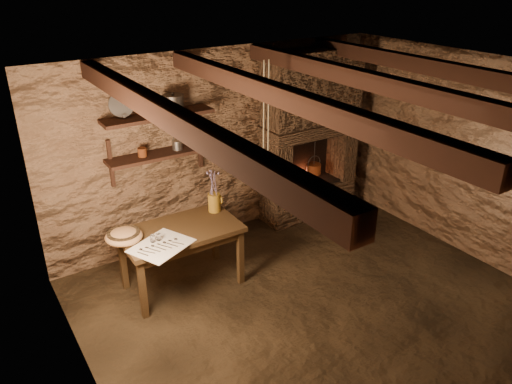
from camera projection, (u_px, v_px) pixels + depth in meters
floor at (316, 307)px, 5.23m from camera, size 4.50×4.50×0.00m
back_wall at (220, 145)px, 6.25m from camera, size 4.50×0.04×2.40m
left_wall at (83, 279)px, 3.62m from camera, size 0.04×4.00×2.40m
right_wall at (472, 159)px, 5.83m from camera, size 0.04×4.00×2.40m
ceiling at (331, 78)px, 4.22m from camera, size 4.50×4.00×0.04m
beam_far_left at (167, 115)px, 3.52m from camera, size 0.14×3.95×0.16m
beam_mid_left at (282, 96)px, 4.01m from camera, size 0.14×3.95×0.16m
beam_mid_right at (372, 81)px, 4.50m from camera, size 0.14×3.95×0.16m
beam_far_right at (445, 70)px, 4.99m from camera, size 0.14×3.95×0.16m
shelf_lower at (161, 154)px, 5.67m from camera, size 1.25×0.30×0.04m
shelf_upper at (158, 116)px, 5.48m from camera, size 1.25×0.30×0.04m
hearth at (310, 131)px, 6.67m from camera, size 1.43×0.51×2.30m
work_table at (182, 255)px, 5.43m from camera, size 1.26×0.73×0.72m
linen_cloth at (162, 246)px, 4.96m from camera, size 0.70×0.65×0.01m
pewter_cutlery_row at (162, 246)px, 4.95m from camera, size 0.50×0.36×0.01m
drinking_glasses at (159, 237)px, 5.04m from camera, size 0.18×0.05×0.07m
stoneware_jug at (214, 194)px, 5.58m from camera, size 0.16×0.15×0.49m
wooden_bowl at (124, 236)px, 5.05m from camera, size 0.49×0.49×0.13m
iron_stockpot at (173, 104)px, 5.53m from camera, size 0.25×0.25×0.17m
tin_pan at (121, 105)px, 5.31m from camera, size 0.28×0.15×0.27m
small_kettle at (177, 145)px, 5.74m from camera, size 0.16×0.12×0.17m
rusty_tin at (142, 152)px, 5.53m from camera, size 0.12×0.12×0.10m
red_pot at (314, 168)px, 6.88m from camera, size 0.25×0.25×0.54m
hanging_ropes at (266, 116)px, 5.30m from camera, size 0.08×0.08×1.20m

